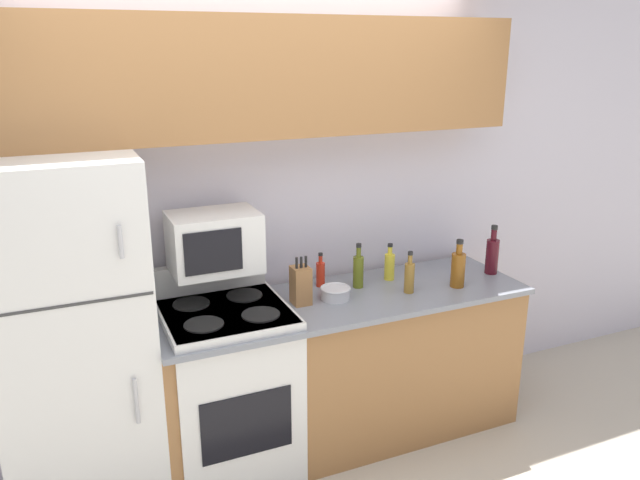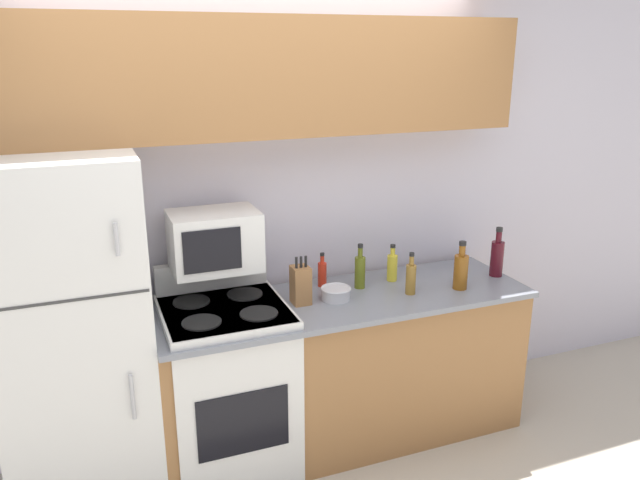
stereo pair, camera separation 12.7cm
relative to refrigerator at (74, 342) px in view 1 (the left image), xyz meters
name	(u,v)px [view 1 (the left image)]	position (x,y,z in m)	size (l,w,h in m)	color
wall_back	(259,219)	(1.04, 0.36, 0.39)	(8.00, 0.05, 2.55)	silver
lower_cabinets	(342,368)	(1.39, -0.02, -0.43)	(2.09, 0.66, 0.89)	#9E6B3D
refrigerator	(74,342)	(0.00, 0.00, 0.00)	(0.69, 0.68, 1.76)	white
upper_cabinets	(266,77)	(1.04, 0.18, 1.18)	(2.78, 0.30, 0.59)	#9E6B3D
stove	(229,388)	(0.72, -0.03, -0.40)	(0.64, 0.64, 1.09)	white
microwave	(214,242)	(0.72, 0.12, 0.37)	(0.45, 0.32, 0.31)	white
knife_block	(301,285)	(1.14, -0.02, 0.12)	(0.09, 0.10, 0.27)	#9E6B3D
bowl	(335,293)	(1.33, -0.04, 0.05)	(0.17, 0.17, 0.07)	silver
bottle_wine_red	(492,255)	(2.37, -0.05, 0.13)	(0.08, 0.08, 0.30)	#470F19
bottle_vinegar	(409,276)	(1.75, -0.12, 0.10)	(0.06, 0.06, 0.24)	olive
bottle_hot_sauce	(321,273)	(1.34, 0.17, 0.09)	(0.05, 0.05, 0.20)	red
bottle_whiskey	(458,268)	(2.05, -0.15, 0.12)	(0.08, 0.08, 0.28)	brown
bottle_cooking_spray	(390,265)	(1.75, 0.10, 0.10)	(0.06, 0.06, 0.22)	gold
bottle_olive_oil	(358,270)	(1.53, 0.07, 0.11)	(0.06, 0.06, 0.26)	#5B6619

